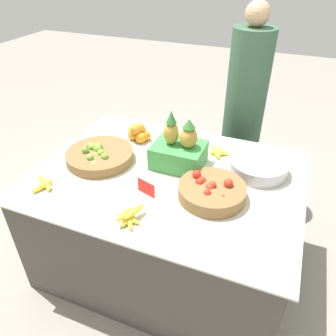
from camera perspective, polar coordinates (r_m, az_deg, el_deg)
ground_plane at (r=2.48m, az=0.00°, el=-15.27°), size 12.00×12.00×0.00m
market_table at (r=2.21m, az=0.00°, el=-9.02°), size 1.58×1.20×0.74m
lime_bowl at (r=2.14m, az=-11.83°, el=2.14°), size 0.43×0.43×0.10m
tomato_basket at (r=1.80m, az=7.62°, el=-3.98°), size 0.37×0.37×0.12m
orange_pile at (r=2.33m, az=-5.25°, el=6.14°), size 0.18×0.18×0.13m
metal_bowl at (r=2.06m, az=15.46°, el=0.33°), size 0.35×0.35×0.08m
price_sign at (r=1.81m, az=-3.83°, el=-3.47°), size 0.12×0.04×0.09m
produce_crate at (r=2.01m, az=1.94°, el=3.13°), size 0.31×0.25×0.36m
banana_bunch_front_right at (r=2.31m, az=0.19°, el=5.29°), size 0.15×0.11×0.06m
banana_bunch_middle_left at (r=2.01m, az=-20.77°, el=-2.62°), size 0.17×0.16×0.03m
banana_bunch_front_left at (r=1.66m, az=-6.85°, el=-8.29°), size 0.14×0.17×0.06m
banana_bunch_back_center at (r=2.19m, az=8.65°, el=2.75°), size 0.15×0.16×0.03m
vendor_person at (r=2.77m, az=12.97°, el=8.81°), size 0.32×0.32×1.59m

